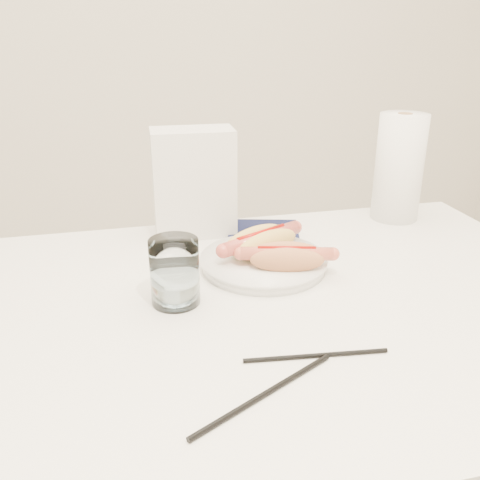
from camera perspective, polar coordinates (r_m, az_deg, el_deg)
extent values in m
cube|color=white|center=(0.89, 1.96, -7.92)|extent=(1.20, 0.80, 0.04)
cylinder|color=silver|center=(1.55, 18.25, -10.94)|extent=(0.04, 0.04, 0.71)
cylinder|color=white|center=(0.99, 2.55, -2.55)|extent=(0.27, 0.27, 0.02)
ellipsoid|color=#EABF5D|center=(0.99, 2.94, -0.45)|extent=(0.15, 0.10, 0.05)
ellipsoid|color=#EABF5D|center=(1.01, 1.66, 0.12)|extent=(0.15, 0.10, 0.05)
ellipsoid|color=#EABF5D|center=(1.00, 2.28, -0.77)|extent=(0.14, 0.11, 0.03)
cylinder|color=#C55045|center=(1.00, 2.30, 0.17)|extent=(0.18, 0.11, 0.03)
cylinder|color=#990A05|center=(0.99, 2.31, 0.79)|extent=(0.11, 0.06, 0.01)
ellipsoid|color=#CA7E4E|center=(0.93, 5.13, -2.19)|extent=(0.14, 0.07, 0.05)
ellipsoid|color=#CA7E4E|center=(0.96, 5.00, -1.43)|extent=(0.14, 0.07, 0.05)
ellipsoid|color=#CA7E4E|center=(0.95, 5.04, -2.37)|extent=(0.13, 0.08, 0.02)
cylinder|color=#D3614A|center=(0.94, 5.08, -1.49)|extent=(0.17, 0.06, 0.02)
cylinder|color=#990A05|center=(0.94, 5.10, -0.91)|extent=(0.10, 0.03, 0.01)
cylinder|color=silver|center=(0.86, -7.09, -3.44)|extent=(0.08, 0.08, 0.11)
cylinder|color=black|center=(0.68, 2.75, -16.29)|extent=(0.21, 0.12, 0.01)
cylinder|color=black|center=(0.75, 8.24, -12.27)|extent=(0.20, 0.03, 0.01)
cube|color=silver|center=(1.13, -5.03, 6.20)|extent=(0.17, 0.10, 0.23)
cube|color=#101433|center=(1.15, 2.55, 0.75)|extent=(0.19, 0.19, 0.01)
cylinder|color=white|center=(1.27, 16.84, 7.52)|extent=(0.12, 0.12, 0.24)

